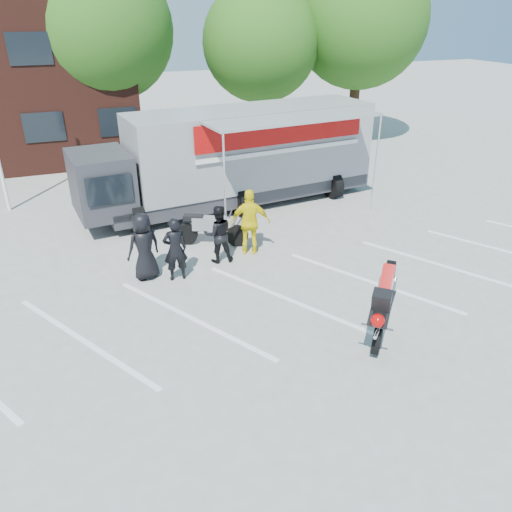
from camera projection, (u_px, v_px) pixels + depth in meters
ground at (296, 322)px, 11.38m from camera, size 100.00×100.00×0.00m
parking_bay_lines at (279, 300)px, 12.21m from camera, size 18.09×13.33×0.01m
tree_left at (102, 30)px, 21.61m from camera, size 6.12×6.12×8.64m
tree_mid at (261, 43)px, 23.30m from camera, size 5.44×5.44×7.68m
tree_right at (361, 20)px, 24.07m from camera, size 6.46×6.46×9.12m
transporter_truck at (240, 203)px, 18.26m from camera, size 11.06×6.20×3.36m
parked_motorcycle at (212, 245)px, 15.06m from camera, size 2.33×1.63×1.17m
stunt_bike_rider at (380, 337)px, 10.85m from camera, size 1.71×1.77×1.97m
spectator_leather_a at (144, 246)px, 12.85m from camera, size 1.02×0.82×1.82m
spectator_leather_b at (175, 249)px, 12.81m from camera, size 0.63×0.42×1.72m
spectator_leather_c at (218, 234)px, 13.75m from camera, size 0.88×0.73×1.65m
spectator_hivis at (250, 222)px, 14.14m from camera, size 1.22×0.79×1.93m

